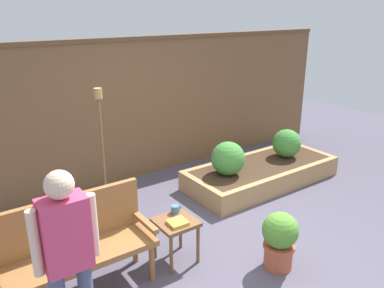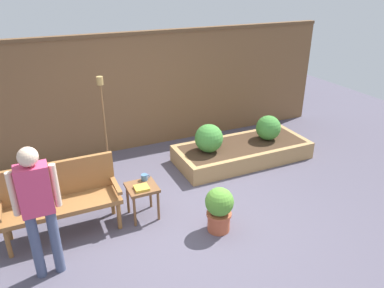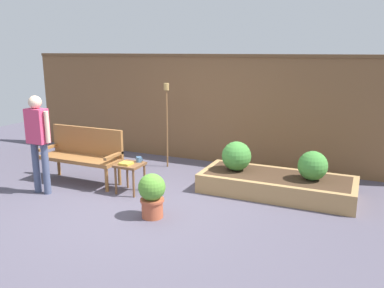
{
  "view_description": "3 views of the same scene",
  "coord_description": "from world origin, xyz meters",
  "views": [
    {
      "loc": [
        -2.29,
        -2.64,
        2.55
      ],
      "look_at": [
        0.33,
        1.08,
        0.96
      ],
      "focal_mm": 36.57,
      "sensor_mm": 36.0,
      "label": 1
    },
    {
      "loc": [
        -1.55,
        -3.8,
        3.07
      ],
      "look_at": [
        0.59,
        0.86,
        0.69
      ],
      "focal_mm": 34.58,
      "sensor_mm": 36.0,
      "label": 2
    },
    {
      "loc": [
        2.96,
        -4.71,
        2.23
      ],
      "look_at": [
        0.62,
        0.5,
        0.86
      ],
      "focal_mm": 36.82,
      "sensor_mm": 36.0,
      "label": 3
    }
  ],
  "objects": [
    {
      "name": "shrub_near_bench",
      "position": [
        1.08,
        1.26,
        0.54
      ],
      "size": [
        0.48,
        0.48,
        0.48
      ],
      "color": "brown",
      "rests_on": "raised_planter_bed"
    },
    {
      "name": "book_on_table",
      "position": [
        -0.42,
        0.27,
        0.5
      ],
      "size": [
        0.19,
        0.18,
        0.03
      ],
      "primitive_type": "cube",
      "rotation": [
        0.0,
        0.0,
        -0.05
      ],
      "color": "gold",
      "rests_on": "side_table"
    },
    {
      "name": "tiki_torch",
      "position": [
        -0.52,
        1.86,
        1.12
      ],
      "size": [
        0.1,
        0.1,
        1.63
      ],
      "color": "brown",
      "rests_on": "ground_plane"
    },
    {
      "name": "shrub_far_corner",
      "position": [
        2.29,
        1.26,
        0.52
      ],
      "size": [
        0.45,
        0.45,
        0.45
      ],
      "color": "brown",
      "rests_on": "raised_planter_bed"
    },
    {
      "name": "garden_bench",
      "position": [
        -1.42,
        0.49,
        0.54
      ],
      "size": [
        1.44,
        0.48,
        0.94
      ],
      "color": "#936033",
      "rests_on": "ground_plane"
    },
    {
      "name": "person_by_bench",
      "position": [
        -1.67,
        -0.25,
        0.93
      ],
      "size": [
        0.47,
        0.2,
        1.56
      ],
      "color": "#475170",
      "rests_on": "ground_plane"
    },
    {
      "name": "side_table",
      "position": [
        -0.39,
        0.34,
        0.4
      ],
      "size": [
        0.4,
        0.4,
        0.48
      ],
      "color": "brown",
      "rests_on": "ground_plane"
    },
    {
      "name": "raised_planter_bed",
      "position": [
        1.76,
        1.25,
        0.15
      ],
      "size": [
        2.4,
        1.0,
        0.3
      ],
      "color": "#AD8451",
      "rests_on": "ground_plane"
    },
    {
      "name": "cup_on_table",
      "position": [
        -0.31,
        0.48,
        0.52
      ],
      "size": [
        0.12,
        0.09,
        0.09
      ],
      "color": "teal",
      "rests_on": "side_table"
    },
    {
      "name": "ground_plane",
      "position": [
        0.0,
        0.0,
        0.0
      ],
      "size": [
        14.0,
        14.0,
        0.0
      ],
      "primitive_type": "plane",
      "color": "#514C5B"
    },
    {
      "name": "fence_back",
      "position": [
        0.0,
        2.6,
        1.09
      ],
      "size": [
        8.4,
        0.14,
        2.16
      ],
      "color": "brown",
      "rests_on": "ground_plane"
    },
    {
      "name": "potted_boxwood",
      "position": [
        0.41,
        -0.36,
        0.34
      ],
      "size": [
        0.37,
        0.37,
        0.62
      ],
      "color": "#B75638",
      "rests_on": "ground_plane"
    }
  ]
}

